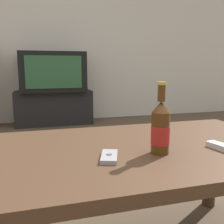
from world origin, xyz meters
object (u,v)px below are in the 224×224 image
object	(u,v)px
tv_stand	(54,108)
cell_phone	(109,157)
beer_bottle	(160,128)
television	(53,72)

from	to	relation	value
tv_stand	cell_phone	size ratio (longest dim) A/B	8.21
tv_stand	cell_phone	bearing A→B (deg)	-89.94
tv_stand	cell_phone	xyz separation A→B (m)	(0.00, -2.86, 0.27)
beer_bottle	cell_phone	distance (m)	0.20
cell_phone	beer_bottle	bearing A→B (deg)	20.24
cell_phone	television	bearing A→B (deg)	108.64
tv_stand	television	size ratio (longest dim) A/B	1.22
television	beer_bottle	distance (m)	2.86
tv_stand	beer_bottle	bearing A→B (deg)	-86.24
television	tv_stand	bearing A→B (deg)	90.00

